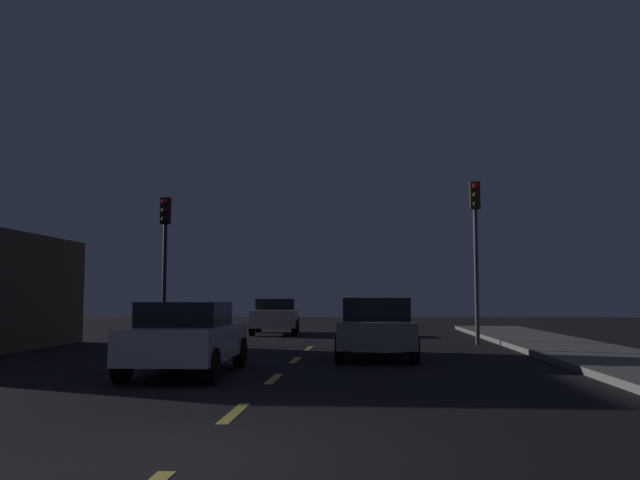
{
  "coord_description": "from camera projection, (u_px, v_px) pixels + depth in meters",
  "views": [
    {
      "loc": [
        1.76,
        -6.36,
        1.52
      ],
      "look_at": [
        0.36,
        13.7,
        3.24
      ],
      "focal_mm": 37.92,
      "sensor_mm": 36.0,
      "label": 1
    }
  ],
  "objects": [
    {
      "name": "ground_plane",
      "position": [
        278.0,
        375.0,
        13.27
      ],
      "size": [
        80.0,
        80.0,
        0.0
      ],
      "primitive_type": "plane",
      "color": "black"
    },
    {
      "name": "lane_stripe_second",
      "position": [
        234.0,
        413.0,
        8.9
      ],
      "size": [
        0.16,
        1.6,
        0.01
      ],
      "primitive_type": "cube",
      "color": "#EACC4C",
      "rests_on": "ground_plane"
    },
    {
      "name": "lane_stripe_third",
      "position": [
        274.0,
        379.0,
        12.67
      ],
      "size": [
        0.16,
        1.6,
        0.01
      ],
      "primitive_type": "cube",
      "color": "#EACC4C",
      "rests_on": "ground_plane"
    },
    {
      "name": "lane_stripe_fourth",
      "position": [
        295.0,
        360.0,
        16.45
      ],
      "size": [
        0.16,
        1.6,
        0.01
      ],
      "primitive_type": "cube",
      "color": "#EACC4C",
      "rests_on": "ground_plane"
    },
    {
      "name": "lane_stripe_fifth",
      "position": [
        309.0,
        348.0,
        20.23
      ],
      "size": [
        0.16,
        1.6,
        0.01
      ],
      "primitive_type": "cube",
      "color": "#EACC4C",
      "rests_on": "ground_plane"
    },
    {
      "name": "traffic_signal_left",
      "position": [
        165.0,
        241.0,
        22.84
      ],
      "size": [
        0.32,
        0.38,
        4.91
      ],
      "color": "#2D2D30",
      "rests_on": "ground_plane"
    },
    {
      "name": "traffic_signal_right",
      "position": [
        476.0,
        231.0,
        22.14
      ],
      "size": [
        0.32,
        0.38,
        5.32
      ],
      "color": "#4C4C51",
      "rests_on": "ground_plane"
    },
    {
      "name": "car_stopped_ahead",
      "position": [
        377.0,
        327.0,
        17.14
      ],
      "size": [
        1.97,
        4.34,
        1.52
      ],
      "color": "gray",
      "rests_on": "ground_plane"
    },
    {
      "name": "car_adjacent_lane",
      "position": [
        187.0,
        337.0,
        13.39
      ],
      "size": [
        1.88,
        4.06,
        1.44
      ],
      "color": "silver",
      "rests_on": "ground_plane"
    },
    {
      "name": "car_oncoming_far",
      "position": [
        276.0,
        316.0,
        28.29
      ],
      "size": [
        2.15,
        4.17,
        1.47
      ],
      "color": "beige",
      "rests_on": "ground_plane"
    }
  ]
}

